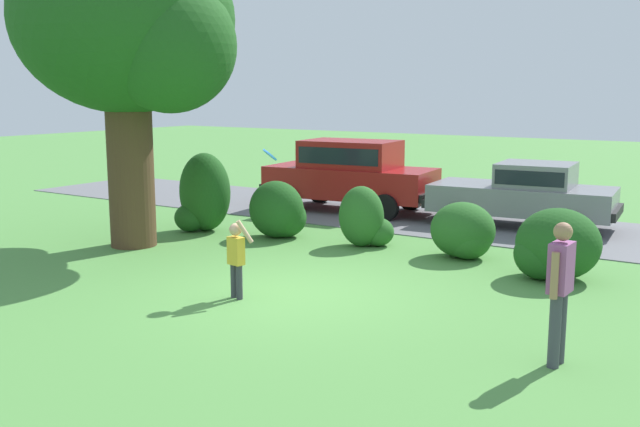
# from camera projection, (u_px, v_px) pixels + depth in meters

# --- Properties ---
(ground_plane) EXTENTS (80.00, 80.00, 0.00)m
(ground_plane) POSITION_uv_depth(u_px,v_px,m) (290.00, 293.00, 11.74)
(ground_plane) COLOR #518E42
(driveway_strip) EXTENTS (28.00, 4.40, 0.02)m
(driveway_strip) POSITION_uv_depth(u_px,v_px,m) (464.00, 223.00, 17.85)
(driveway_strip) COLOR slate
(driveway_strip) RESTS_ON ground
(oak_tree_large) EXTENTS (4.76, 4.45, 6.55)m
(oak_tree_large) POSITION_uv_depth(u_px,v_px,m) (134.00, 31.00, 14.58)
(oak_tree_large) COLOR #513823
(oak_tree_large) RESTS_ON ground
(shrub_near_tree) EXTENTS (1.26, 1.18, 1.82)m
(shrub_near_tree) POSITION_uv_depth(u_px,v_px,m) (203.00, 195.00, 16.78)
(shrub_near_tree) COLOR #1E511C
(shrub_near_tree) RESTS_ON ground
(shrub_centre_left) EXTENTS (1.29, 1.15, 1.27)m
(shrub_centre_left) POSITION_uv_depth(u_px,v_px,m) (279.00, 212.00, 16.07)
(shrub_centre_left) COLOR #1E511C
(shrub_centre_left) RESTS_ON ground
(shrub_centre) EXTENTS (1.11, 0.98, 1.28)m
(shrub_centre) POSITION_uv_depth(u_px,v_px,m) (365.00, 219.00, 15.17)
(shrub_centre) COLOR #286023
(shrub_centre) RESTS_ON ground
(shrub_centre_right) EXTENTS (1.27, 1.17, 1.10)m
(shrub_centre_right) POSITION_uv_depth(u_px,v_px,m) (464.00, 232.00, 14.12)
(shrub_centre_right) COLOR #286023
(shrub_centre_right) RESTS_ON ground
(shrub_far_end) EXTENTS (1.45, 1.39, 1.24)m
(shrub_far_end) POSITION_uv_depth(u_px,v_px,m) (554.00, 246.00, 12.53)
(shrub_far_end) COLOR #1E511C
(shrub_far_end) RESTS_ON ground
(parked_sedan) EXTENTS (4.55, 2.40, 1.56)m
(parked_sedan) POSITION_uv_depth(u_px,v_px,m) (526.00, 192.00, 17.19)
(parked_sedan) COLOR gray
(parked_sedan) RESTS_ON ground
(parked_suv) EXTENTS (4.86, 2.45, 1.92)m
(parked_suv) POSITION_uv_depth(u_px,v_px,m) (350.00, 172.00, 19.45)
(parked_suv) COLOR maroon
(parked_suv) RESTS_ON ground
(child_thrower) EXTENTS (0.47, 0.23, 1.29)m
(child_thrower) POSITION_uv_depth(u_px,v_px,m) (236.00, 254.00, 11.32)
(child_thrower) COLOR #383842
(child_thrower) RESTS_ON ground
(frisbee) EXTENTS (0.32, 0.26, 0.28)m
(frisbee) POSITION_uv_depth(u_px,v_px,m) (270.00, 155.00, 11.72)
(frisbee) COLOR #337FDB
(adult_onlooker) EXTENTS (0.24, 0.53, 1.74)m
(adult_onlooker) POSITION_uv_depth(u_px,v_px,m) (560.00, 286.00, 8.52)
(adult_onlooker) COLOR #3F3F4C
(adult_onlooker) RESTS_ON ground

